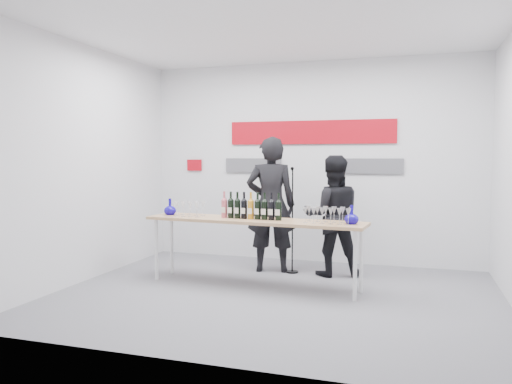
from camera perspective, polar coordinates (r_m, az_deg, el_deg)
ground at (r=5.84m, az=2.23°, el=-11.71°), size 5.00×5.00×0.00m
back_wall at (r=7.57m, az=6.27°, el=3.38°), size 5.00×0.04×3.00m
signage at (r=7.55m, az=5.82°, el=5.71°), size 3.38×0.02×0.79m
tasting_table at (r=6.10m, az=-0.28°, el=-3.70°), size 2.78×0.78×0.82m
wine_bottles at (r=6.09m, az=-0.60°, el=-1.56°), size 0.80×0.14×0.33m
decanter_left at (r=6.64m, az=-9.80°, el=-1.65°), size 0.16×0.16×0.21m
decanter_right at (r=5.75m, az=10.88°, el=-2.55°), size 0.16×0.16×0.21m
glasses_left at (r=6.47m, az=-7.58°, el=-1.91°), size 0.38×0.25×0.18m
glasses_right at (r=5.79m, az=8.24°, el=-2.62°), size 0.58×0.27×0.18m
presenter_left at (r=6.86m, az=1.71°, el=-1.44°), size 0.76×0.58×1.86m
presenter_right at (r=6.72m, az=8.72°, el=-2.69°), size 0.92×0.80×1.60m
mic_stand at (r=6.85m, az=4.16°, el=-5.57°), size 0.17×0.17×1.45m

